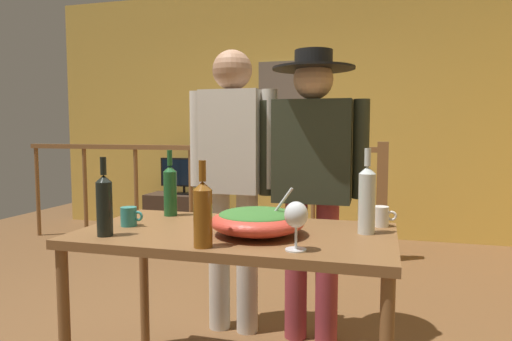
# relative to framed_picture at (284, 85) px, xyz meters

# --- Properties ---
(ground_plane) EXTENTS (8.21, 8.21, 0.00)m
(ground_plane) POSITION_rel_framed_picture_xyz_m (0.19, -2.78, -1.75)
(ground_plane) COLOR brown
(back_wall) EXTENTS (6.31, 0.10, 2.86)m
(back_wall) POSITION_rel_framed_picture_xyz_m (0.19, 0.06, -0.31)
(back_wall) COLOR gold
(back_wall) RESTS_ON ground_plane
(framed_picture) EXTENTS (0.61, 0.03, 0.55)m
(framed_picture) POSITION_rel_framed_picture_xyz_m (0.00, 0.00, 0.00)
(framed_picture) COLOR #6B5F54
(stair_railing) EXTENTS (3.93, 0.10, 1.12)m
(stair_railing) POSITION_rel_framed_picture_xyz_m (-0.24, -0.90, -1.03)
(stair_railing) COLOR brown
(stair_railing) RESTS_ON ground_plane
(tv_console) EXTENTS (0.90, 0.40, 0.46)m
(tv_console) POSITION_rel_framed_picture_xyz_m (-1.15, -0.29, -1.52)
(tv_console) COLOR #38281E
(tv_console) RESTS_ON ground_plane
(flat_screen_tv) EXTENTS (0.54, 0.12, 0.44)m
(flat_screen_tv) POSITION_rel_framed_picture_xyz_m (-1.15, -0.32, -1.03)
(flat_screen_tv) COLOR black
(flat_screen_tv) RESTS_ON tv_console
(serving_table) EXTENTS (1.39, 0.75, 0.78)m
(serving_table) POSITION_rel_framed_picture_xyz_m (0.51, -3.35, -1.05)
(serving_table) COLOR brown
(serving_table) RESTS_ON ground_plane
(salad_bowl) EXTENTS (0.41, 0.41, 0.21)m
(salad_bowl) POSITION_rel_framed_picture_xyz_m (0.62, -3.40, -0.91)
(salad_bowl) COLOR #CC3D2D
(salad_bowl) RESTS_ON serving_table
(wine_glass) EXTENTS (0.09, 0.09, 0.19)m
(wine_glass) POSITION_rel_framed_picture_xyz_m (0.83, -3.61, -0.84)
(wine_glass) COLOR silver
(wine_glass) RESTS_ON serving_table
(wine_bottle_amber) EXTENTS (0.07, 0.07, 0.34)m
(wine_bottle_amber) POSITION_rel_framed_picture_xyz_m (0.47, -3.66, -0.83)
(wine_bottle_amber) COLOR brown
(wine_bottle_amber) RESTS_ON serving_table
(wine_bottle_dark) EXTENTS (0.07, 0.07, 0.34)m
(wine_bottle_dark) POSITION_rel_framed_picture_xyz_m (0.00, -3.60, -0.83)
(wine_bottle_dark) COLOR black
(wine_bottle_dark) RESTS_ON serving_table
(wine_bottle_green) EXTENTS (0.07, 0.07, 0.35)m
(wine_bottle_green) POSITION_rel_framed_picture_xyz_m (0.06, -3.10, -0.83)
(wine_bottle_green) COLOR #1E5628
(wine_bottle_green) RESTS_ON serving_table
(wine_bottle_clear) EXTENTS (0.07, 0.07, 0.37)m
(wine_bottle_clear) POSITION_rel_framed_picture_xyz_m (1.07, -3.25, -0.81)
(wine_bottle_clear) COLOR silver
(wine_bottle_clear) RESTS_ON serving_table
(mug_white) EXTENTS (0.11, 0.08, 0.09)m
(mug_white) POSITION_rel_framed_picture_xyz_m (1.13, -3.08, -0.92)
(mug_white) COLOR white
(mug_white) RESTS_ON serving_table
(mug_teal) EXTENTS (0.11, 0.08, 0.09)m
(mug_teal) POSITION_rel_framed_picture_xyz_m (-0.01, -3.39, -0.92)
(mug_teal) COLOR teal
(mug_teal) RESTS_ON serving_table
(person_standing_left) EXTENTS (0.54, 0.23, 1.69)m
(person_standing_left) POSITION_rel_framed_picture_xyz_m (0.27, -2.68, -0.75)
(person_standing_left) COLOR beige
(person_standing_left) RESTS_ON ground_plane
(person_standing_right) EXTENTS (0.63, 0.46, 1.67)m
(person_standing_right) POSITION_rel_framed_picture_xyz_m (0.75, -2.68, -0.74)
(person_standing_right) COLOR #9E3842
(person_standing_right) RESTS_ON ground_plane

